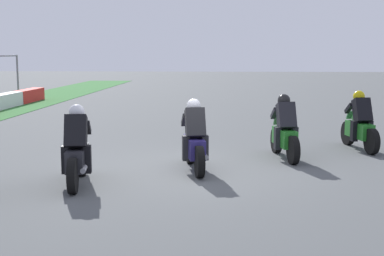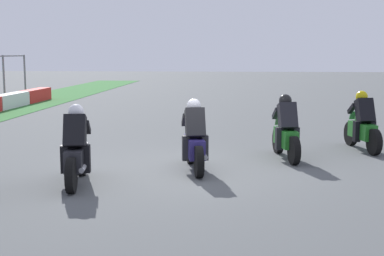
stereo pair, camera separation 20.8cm
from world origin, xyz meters
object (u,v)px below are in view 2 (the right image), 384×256
Objects in this scene: rider_lane_b at (286,132)px; rider_lane_a at (363,126)px; rider_lane_c at (195,141)px; rider_lane_d at (76,151)px.

rider_lane_a is at bearing -67.61° from rider_lane_b.
rider_lane_c is at bearing 114.71° from rider_lane_b.
rider_lane_b and rider_lane_c have the same top height.
rider_lane_b is at bearing -65.05° from rider_lane_d.
rider_lane_b is 1.00× the size of rider_lane_c.
rider_lane_b is 1.00× the size of rider_lane_d.
rider_lane_a is 1.00× the size of rider_lane_d.
rider_lane_a is at bearing -65.46° from rider_lane_d.
rider_lane_b is 5.01m from rider_lane_d.
rider_lane_c is at bearing -66.11° from rider_lane_d.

